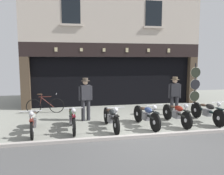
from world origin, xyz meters
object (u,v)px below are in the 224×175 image
object	(u,v)px
advert_board_near	(72,76)
salesman_left	(86,97)
motorcycle_center	(146,115)
shopkeeper_center	(175,94)
motorcycle_far_left	(33,121)
tyre_sign_pole	(195,85)
motorcycle_center_right	(177,113)
motorcycle_right	(207,111)
motorcycle_left	(72,118)
leaning_bicycle	(45,105)
motorcycle_center_left	(111,117)

from	to	relation	value
advert_board_near	salesman_left	bearing A→B (deg)	-81.00
motorcycle_center	shopkeeper_center	distance (m)	2.39
motorcycle_far_left	tyre_sign_pole	xyz separation A→B (m)	(7.21, 2.12, 0.84)
motorcycle_center_right	motorcycle_right	distance (m)	1.33
tyre_sign_pole	advert_board_near	xyz separation A→B (m)	(-5.81, 2.05, 0.36)
motorcycle_center	advert_board_near	world-z (taller)	advert_board_near
salesman_left	tyre_sign_pole	size ratio (longest dim) A/B	0.76
shopkeeper_center	tyre_sign_pole	xyz separation A→B (m)	(1.41, 0.71, 0.30)
advert_board_near	tyre_sign_pole	bearing A→B (deg)	-19.47
motorcycle_left	motorcycle_center	distance (m)	2.68
motorcycle_right	motorcycle_far_left	bearing A→B (deg)	-2.40
motorcycle_left	motorcycle_center_right	distance (m)	3.92
shopkeeper_center	leaning_bicycle	size ratio (longest dim) A/B	1.00
tyre_sign_pole	motorcycle_far_left	bearing A→B (deg)	-163.58
motorcycle_center_right	leaning_bicycle	world-z (taller)	motorcycle_center_right
motorcycle_center_left	advert_board_near	distance (m)	4.57
motorcycle_center	tyre_sign_pole	distance (m)	3.97
salesman_left	advert_board_near	bearing A→B (deg)	-92.80
motorcycle_right	salesman_left	bearing A→B (deg)	-17.19
motorcycle_center_left	advert_board_near	world-z (taller)	advert_board_near
motorcycle_left	motorcycle_far_left	bearing A→B (deg)	-0.32
motorcycle_center_left	shopkeeper_center	distance (m)	3.51
shopkeeper_center	tyre_sign_pole	bearing A→B (deg)	-148.10
shopkeeper_center	leaning_bicycle	world-z (taller)	shopkeeper_center
motorcycle_center_right	advert_board_near	world-z (taller)	advert_board_near
advert_board_near	motorcycle_right	bearing A→B (deg)	-38.55
motorcycle_center	shopkeeper_center	xyz separation A→B (m)	(1.82, 1.45, 0.53)
motorcycle_far_left	advert_board_near	world-z (taller)	advert_board_near
motorcycle_center_right	salesman_left	bearing A→B (deg)	-24.39
tyre_sign_pole	shopkeeper_center	bearing A→B (deg)	-153.32
motorcycle_center_left	motorcycle_right	size ratio (longest dim) A/B	0.97
motorcycle_center	tyre_sign_pole	xyz separation A→B (m)	(3.23, 2.16, 0.83)
motorcycle_center	motorcycle_left	bearing A→B (deg)	-10.41
advert_board_near	leaning_bicycle	distance (m)	2.18
motorcycle_center_left	motorcycle_center_right	bearing A→B (deg)	178.32
motorcycle_far_left	salesman_left	bearing A→B (deg)	-150.30
motorcycle_right	tyre_sign_pole	size ratio (longest dim) A/B	0.90
salesman_left	motorcycle_center_left	bearing A→B (deg)	109.39
motorcycle_left	motorcycle_center	xyz separation A→B (m)	(2.68, -0.10, 0.00)
motorcycle_center	motorcycle_right	size ratio (longest dim) A/B	0.95
motorcycle_center	salesman_left	xyz separation A→B (m)	(-2.11, 1.29, 0.54)
shopkeeper_center	advert_board_near	distance (m)	5.24
motorcycle_far_left	motorcycle_right	bearing A→B (deg)	176.42
motorcycle_far_left	motorcycle_center_right	size ratio (longest dim) A/B	1.02
motorcycle_left	shopkeeper_center	world-z (taller)	shopkeeper_center
motorcycle_center	shopkeeper_center	bearing A→B (deg)	-149.87
motorcycle_far_left	shopkeeper_center	world-z (taller)	shopkeeper_center
leaning_bicycle	motorcycle_center	bearing A→B (deg)	52.88
motorcycle_center_left	salesman_left	xyz separation A→B (m)	(-0.79, 1.31, 0.55)
motorcycle_left	leaning_bicycle	bearing A→B (deg)	-70.85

